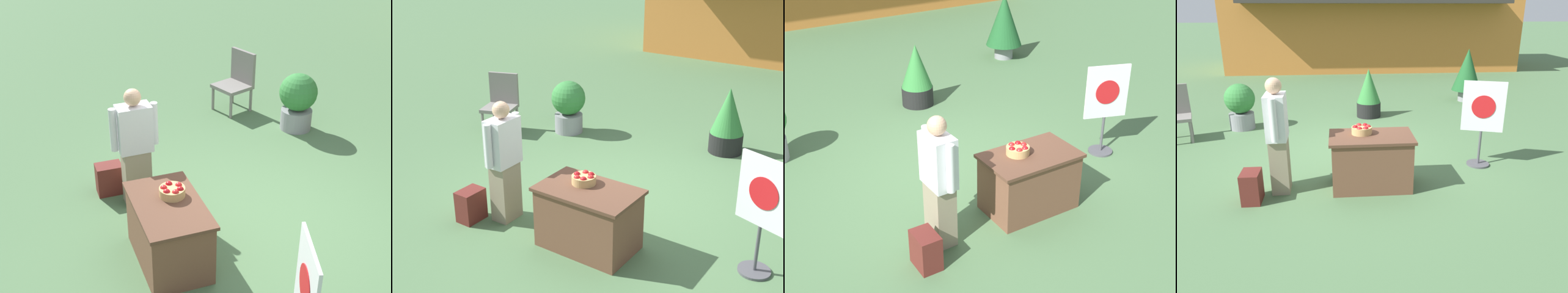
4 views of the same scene
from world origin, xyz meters
The scene contains 10 objects.
ground_plane centered at (0.00, 0.00, 0.00)m, with size 120.00×120.00×0.00m, color #4C7047.
storefront_building centered at (1.37, 10.46, 2.09)m, with size 11.23×5.07×4.18m.
display_table centered at (0.38, -1.25, 0.38)m, with size 1.16×0.72×0.76m.
apple_basket centered at (0.26, -1.17, 0.82)m, with size 0.28×0.28×0.13m.
person_visitor centered at (-0.88, -1.29, 0.80)m, with size 0.27×0.61×1.58m.
backpack centered at (-1.22, -1.58, 0.21)m, with size 0.24×0.34×0.42m.
poster_board centered at (2.18, -0.64, 0.76)m, with size 0.62×0.36×1.37m.
potted_plant_far_right centered at (3.39, 3.76, 0.80)m, with size 0.78×0.78×1.39m.
potted_plant_near_right centered at (0.64, 2.42, 0.55)m, with size 0.56×0.56×1.11m.
potted_plant_far_left centered at (-2.09, 1.71, 0.52)m, with size 0.61×0.61×0.95m.
Camera 4 is at (-0.04, -6.20, 2.43)m, focal length 35.00 mm.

